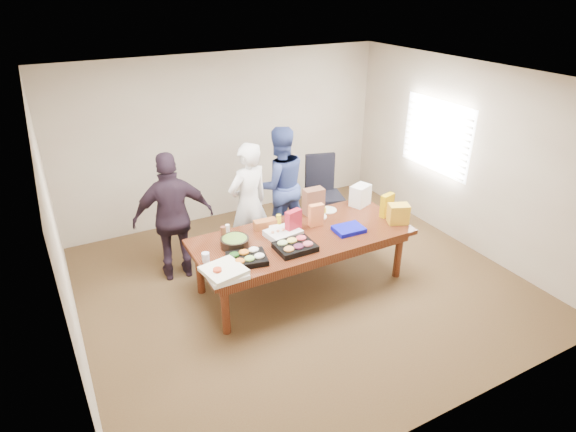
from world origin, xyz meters
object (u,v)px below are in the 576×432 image
conference_table (302,260)px  salad_bowl (235,242)px  person_center (249,204)px  person_right (280,185)px  office_chair (326,195)px  sheet_cake (283,233)px

conference_table → salad_bowl: 0.98m
person_center → salad_bowl: 0.94m
person_right → conference_table: bearing=82.4°
office_chair → salad_bowl: 2.34m
sheet_cake → person_right: bearing=57.0°
conference_table → sheet_cake: sheet_cake is taller
person_center → salad_bowl: bearing=41.0°
sheet_cake → office_chair: bearing=32.0°
conference_table → person_right: size_ratio=1.55×
person_right → sheet_cake: bearing=71.7°
conference_table → office_chair: office_chair is taller
office_chair → person_center: bearing=-151.2°
person_right → salad_bowl: person_right is taller
person_right → office_chair: bearing=-174.1°
conference_table → salad_bowl: size_ratio=7.91×
conference_table → office_chair: (1.17, 1.26, 0.20)m
sheet_cake → conference_table: bearing=-30.8°
person_right → sheet_cake: person_right is taller
sheet_cake → person_center: bearing=90.4°
office_chair → person_center: size_ratio=0.64×
office_chair → salad_bowl: bearing=-135.5°
conference_table → sheet_cake: size_ratio=6.59×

